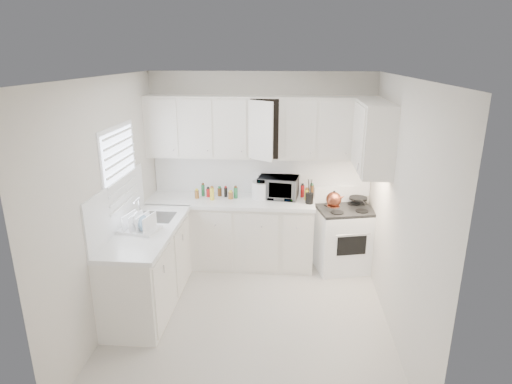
# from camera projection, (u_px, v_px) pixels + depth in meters

# --- Properties ---
(floor) EXTENTS (3.20, 3.20, 0.00)m
(floor) POSITION_uv_depth(u_px,v_px,m) (251.00, 317.00, 4.81)
(floor) COLOR beige
(floor) RESTS_ON ground
(ceiling) EXTENTS (3.20, 3.20, 0.00)m
(ceiling) POSITION_uv_depth(u_px,v_px,m) (250.00, 77.00, 4.02)
(ceiling) COLOR white
(ceiling) RESTS_ON ground
(wall_back) EXTENTS (3.00, 0.00, 3.00)m
(wall_back) POSITION_uv_depth(u_px,v_px,m) (261.00, 169.00, 5.94)
(wall_back) COLOR silver
(wall_back) RESTS_ON ground
(wall_front) EXTENTS (3.00, 0.00, 3.00)m
(wall_front) POSITION_uv_depth(u_px,v_px,m) (229.00, 289.00, 2.90)
(wall_front) COLOR silver
(wall_front) RESTS_ON ground
(wall_left) EXTENTS (0.00, 3.20, 3.20)m
(wall_left) POSITION_uv_depth(u_px,v_px,m) (109.00, 204.00, 4.53)
(wall_left) COLOR silver
(wall_left) RESTS_ON ground
(wall_right) EXTENTS (0.00, 3.20, 3.20)m
(wall_right) POSITION_uv_depth(u_px,v_px,m) (400.00, 212.00, 4.30)
(wall_right) COLOR silver
(wall_right) RESTS_ON ground
(window_blinds) EXTENTS (0.06, 0.96, 1.06)m
(window_blinds) POSITION_uv_depth(u_px,v_px,m) (121.00, 173.00, 4.79)
(window_blinds) COLOR white
(window_blinds) RESTS_ON wall_left
(lower_cabinets_back) EXTENTS (2.22, 0.60, 0.90)m
(lower_cabinets_back) POSITION_uv_depth(u_px,v_px,m) (231.00, 233.00, 5.94)
(lower_cabinets_back) COLOR silver
(lower_cabinets_back) RESTS_ON floor
(lower_cabinets_left) EXTENTS (0.60, 1.60, 0.90)m
(lower_cabinets_left) POSITION_uv_depth(u_px,v_px,m) (149.00, 269.00, 4.96)
(lower_cabinets_left) COLOR silver
(lower_cabinets_left) RESTS_ON floor
(countertop_back) EXTENTS (2.24, 0.64, 0.05)m
(countertop_back) POSITION_uv_depth(u_px,v_px,m) (231.00, 201.00, 5.79)
(countertop_back) COLOR silver
(countertop_back) RESTS_ON lower_cabinets_back
(countertop_left) EXTENTS (0.64, 1.62, 0.05)m
(countertop_left) POSITION_uv_depth(u_px,v_px,m) (146.00, 231.00, 4.81)
(countertop_left) COLOR silver
(countertop_left) RESTS_ON lower_cabinets_left
(backsplash_back) EXTENTS (2.98, 0.02, 0.55)m
(backsplash_back) POSITION_uv_depth(u_px,v_px,m) (261.00, 174.00, 5.95)
(backsplash_back) COLOR white
(backsplash_back) RESTS_ON wall_back
(backsplash_left) EXTENTS (0.02, 1.60, 0.55)m
(backsplash_left) POSITION_uv_depth(u_px,v_px,m) (118.00, 205.00, 4.74)
(backsplash_left) COLOR white
(backsplash_left) RESTS_ON wall_left
(upper_cabinets_back) EXTENTS (3.00, 0.33, 0.80)m
(upper_cabinets_back) POSITION_uv_depth(u_px,v_px,m) (260.00, 157.00, 5.72)
(upper_cabinets_back) COLOR silver
(upper_cabinets_back) RESTS_ON wall_back
(upper_cabinets_right) EXTENTS (0.33, 0.90, 0.80)m
(upper_cabinets_right) POSITION_uv_depth(u_px,v_px,m) (370.00, 171.00, 5.03)
(upper_cabinets_right) COLOR silver
(upper_cabinets_right) RESTS_ON wall_right
(sink) EXTENTS (0.42, 0.38, 0.30)m
(sink) POSITION_uv_depth(u_px,v_px,m) (155.00, 208.00, 5.10)
(sink) COLOR gray
(sink) RESTS_ON countertop_left
(stove) EXTENTS (0.83, 0.74, 1.11)m
(stove) POSITION_uv_depth(u_px,v_px,m) (344.00, 230.00, 5.78)
(stove) COLOR white
(stove) RESTS_ON floor
(tea_kettle) EXTENTS (0.30, 0.27, 0.23)m
(tea_kettle) POSITION_uv_depth(u_px,v_px,m) (334.00, 198.00, 5.49)
(tea_kettle) COLOR maroon
(tea_kettle) RESTS_ON stove
(frying_pan) EXTENTS (0.33, 0.46, 0.04)m
(frying_pan) POSITION_uv_depth(u_px,v_px,m) (358.00, 198.00, 5.79)
(frying_pan) COLOR black
(frying_pan) RESTS_ON stove
(microwave) EXTENTS (0.56, 0.36, 0.36)m
(microwave) POSITION_uv_depth(u_px,v_px,m) (278.00, 185.00, 5.80)
(microwave) COLOR gray
(microwave) RESTS_ON countertop_back
(rice_cooker) EXTENTS (0.28, 0.28, 0.26)m
(rice_cooker) POSITION_uv_depth(u_px,v_px,m) (262.00, 188.00, 5.80)
(rice_cooker) COLOR white
(rice_cooker) RESTS_ON countertop_back
(paper_towel) EXTENTS (0.12, 0.12, 0.27)m
(paper_towel) POSITION_uv_depth(u_px,v_px,m) (261.00, 185.00, 5.93)
(paper_towel) COLOR white
(paper_towel) RESTS_ON countertop_back
(utensil_crock) EXTENTS (0.12, 0.12, 0.34)m
(utensil_crock) POSITION_uv_depth(u_px,v_px,m) (310.00, 191.00, 5.56)
(utensil_crock) COLOR black
(utensil_crock) RESTS_ON countertop_back
(dish_rack) EXTENTS (0.46, 0.38, 0.23)m
(dish_rack) POSITION_uv_depth(u_px,v_px,m) (139.00, 221.00, 4.71)
(dish_rack) COLOR white
(dish_rack) RESTS_ON countertop_left
(spice_left_0) EXTENTS (0.06, 0.06, 0.13)m
(spice_left_0) POSITION_uv_depth(u_px,v_px,m) (199.00, 191.00, 5.92)
(spice_left_0) COLOR #965F29
(spice_left_0) RESTS_ON countertop_back
(spice_left_1) EXTENTS (0.06, 0.06, 0.13)m
(spice_left_1) POSITION_uv_depth(u_px,v_px,m) (203.00, 193.00, 5.83)
(spice_left_1) COLOR #287944
(spice_left_1) RESTS_ON countertop_back
(spice_left_2) EXTENTS (0.06, 0.06, 0.13)m
(spice_left_2) POSITION_uv_depth(u_px,v_px,m) (209.00, 191.00, 5.91)
(spice_left_2) COLOR red
(spice_left_2) RESTS_ON countertop_back
(spice_left_3) EXTENTS (0.06, 0.06, 0.13)m
(spice_left_3) POSITION_uv_depth(u_px,v_px,m) (214.00, 193.00, 5.81)
(spice_left_3) COLOR yellow
(spice_left_3) RESTS_ON countertop_back
(spice_left_4) EXTENTS (0.06, 0.06, 0.13)m
(spice_left_4) POSITION_uv_depth(u_px,v_px,m) (220.00, 191.00, 5.89)
(spice_left_4) COLOR brown
(spice_left_4) RESTS_ON countertop_back
(spice_left_5) EXTENTS (0.06, 0.06, 0.13)m
(spice_left_5) POSITION_uv_depth(u_px,v_px,m) (225.00, 193.00, 5.80)
(spice_left_5) COLOR black
(spice_left_5) RESTS_ON countertop_back
(spice_left_6) EXTENTS (0.06, 0.06, 0.13)m
(spice_left_6) POSITION_uv_depth(u_px,v_px,m) (231.00, 192.00, 5.88)
(spice_left_6) COLOR #965F29
(spice_left_6) RESTS_ON countertop_back
(spice_left_7) EXTENTS (0.06, 0.06, 0.13)m
(spice_left_7) POSITION_uv_depth(u_px,v_px,m) (236.00, 194.00, 5.79)
(spice_left_7) COLOR #287944
(spice_left_7) RESTS_ON countertop_back
(sauce_right_0) EXTENTS (0.06, 0.06, 0.19)m
(sauce_right_0) POSITION_uv_depth(u_px,v_px,m) (303.00, 190.00, 5.84)
(sauce_right_0) COLOR red
(sauce_right_0) RESTS_ON countertop_back
(sauce_right_1) EXTENTS (0.06, 0.06, 0.19)m
(sauce_right_1) POSITION_uv_depth(u_px,v_px,m) (307.00, 192.00, 5.78)
(sauce_right_1) COLOR yellow
(sauce_right_1) RESTS_ON countertop_back
(sauce_right_2) EXTENTS (0.06, 0.06, 0.19)m
(sauce_right_2) POSITION_uv_depth(u_px,v_px,m) (311.00, 191.00, 5.83)
(sauce_right_2) COLOR brown
(sauce_right_2) RESTS_ON countertop_back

